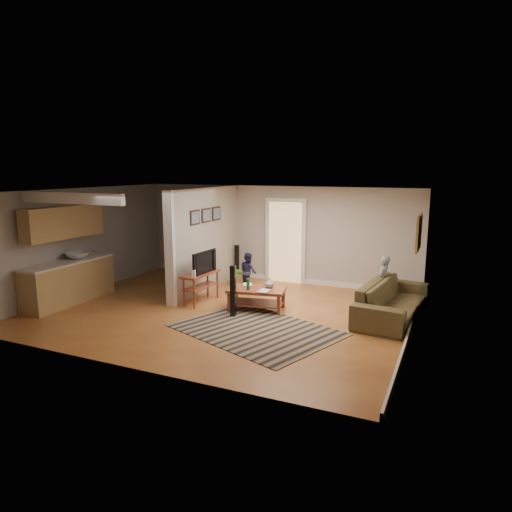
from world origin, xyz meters
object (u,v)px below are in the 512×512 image
at_px(speaker_right, 237,262).
at_px(speaker_left, 233,291).
at_px(coffee_table, 258,293).
at_px(tv_console, 201,276).
at_px(sofa, 392,318).
at_px(toy_basket, 240,279).
at_px(toddler, 248,290).
at_px(child, 381,308).

bearing_deg(speaker_right, speaker_left, -53.47).
xyz_separation_m(coffee_table, tv_console, (-1.35, -0.03, 0.25)).
relative_size(speaker_left, speaker_right, 1.13).
xyz_separation_m(sofa, speaker_left, (-2.95, -1.23, 0.53)).
bearing_deg(coffee_table, tv_console, -178.80).
xyz_separation_m(coffee_table, speaker_right, (-1.61, 2.28, 0.10)).
relative_size(sofa, speaker_left, 2.37).
xyz_separation_m(coffee_table, speaker_left, (-0.26, -0.62, 0.16)).
bearing_deg(speaker_left, tv_console, 141.73).
xyz_separation_m(sofa, coffee_table, (-2.69, -0.61, 0.36)).
distance_m(toy_basket, toddler, 0.52).
height_order(sofa, speaker_right, speaker_right).
distance_m(speaker_right, toddler, 1.29).
bearing_deg(toy_basket, toddler, -41.05).
relative_size(speaker_left, child, 0.92).
distance_m(speaker_right, toy_basket, 0.78).
relative_size(sofa, coffee_table, 1.92).
height_order(tv_console, toddler, tv_console).
bearing_deg(speaker_right, toddler, -38.82).
height_order(toy_basket, toddler, toddler).
bearing_deg(sofa, child, 34.24).
bearing_deg(speaker_right, sofa, -9.73).
distance_m(coffee_table, tv_console, 1.38).
xyz_separation_m(sofa, tv_console, (-4.04, -0.64, 0.61)).
height_order(speaker_right, toddler, speaker_right).
bearing_deg(coffee_table, child, 26.31).
bearing_deg(toddler, sofa, -154.00).
distance_m(speaker_left, toddler, 2.12).
bearing_deg(toy_basket, speaker_left, -67.41).
xyz_separation_m(tv_console, child, (3.74, 1.21, -0.61)).
bearing_deg(coffee_table, speaker_right, 125.32).
relative_size(coffee_table, child, 1.14).
xyz_separation_m(speaker_right, child, (4.00, -1.10, -0.46)).
bearing_deg(speaker_right, coffee_table, -43.17).
bearing_deg(tv_console, sofa, 12.41).
bearing_deg(speaker_right, toy_basket, -45.11).
relative_size(coffee_table, speaker_right, 1.40).
relative_size(coffee_table, toy_basket, 2.71).
relative_size(sofa, speaker_right, 2.68).
xyz_separation_m(tv_console, toy_basket, (0.14, 1.70, -0.44)).
bearing_deg(sofa, speaker_right, 75.31).
bearing_deg(child, coffee_table, -56.24).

